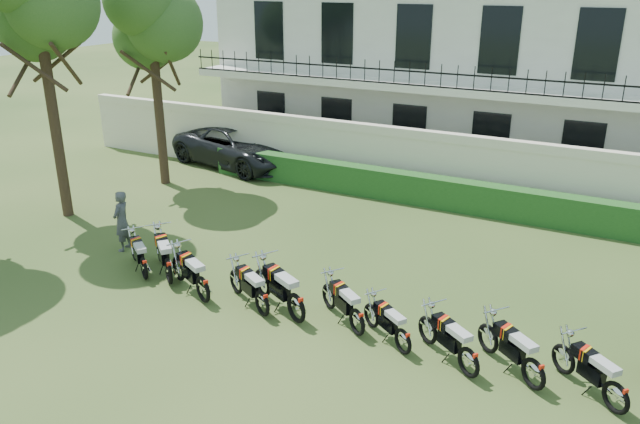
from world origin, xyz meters
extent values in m
plane|color=#2E471C|center=(0.00, 0.00, 0.00)|extent=(100.00, 100.00, 0.00)
cube|color=beige|center=(0.00, 8.00, 1.00)|extent=(30.00, 0.30, 2.00)
cube|color=beige|center=(0.00, 8.00, 2.15)|extent=(30.00, 0.35, 0.30)
cube|color=#1A4518|center=(1.00, 7.20, 0.50)|extent=(18.00, 0.60, 1.00)
cube|color=silver|center=(0.00, 14.00, 3.50)|extent=(20.00, 8.00, 7.00)
cube|color=silver|center=(0.00, 9.30, 3.50)|extent=(20.00, 1.40, 0.25)
cube|color=black|center=(0.00, 8.65, 4.10)|extent=(20.00, 0.05, 0.05)
cube|color=black|center=(0.00, 8.65, 3.65)|extent=(20.00, 0.05, 0.05)
cube|color=black|center=(-7.50, 10.02, 1.60)|extent=(1.30, 0.12, 2.20)
cube|color=black|center=(-7.50, 10.02, 5.10)|extent=(1.30, 0.12, 2.20)
cube|color=black|center=(-4.50, 10.02, 1.60)|extent=(1.30, 0.12, 2.20)
cube|color=black|center=(-4.50, 10.02, 5.10)|extent=(1.30, 0.12, 2.20)
cube|color=black|center=(-1.50, 10.02, 1.60)|extent=(1.30, 0.12, 2.20)
cube|color=black|center=(-1.50, 10.02, 5.10)|extent=(1.30, 0.12, 2.20)
cube|color=black|center=(1.50, 10.02, 1.60)|extent=(1.30, 0.12, 2.20)
cube|color=black|center=(1.50, 10.02, 5.10)|extent=(1.30, 0.12, 2.20)
cube|color=black|center=(4.50, 10.02, 1.60)|extent=(1.30, 0.12, 2.20)
cube|color=black|center=(4.50, 10.02, 5.10)|extent=(1.30, 0.12, 2.20)
cylinder|color=#473323|center=(-9.50, 1.00, 2.97)|extent=(0.32, 0.32, 5.95)
sphere|color=#355B24|center=(-9.10, 1.20, 6.38)|extent=(2.60, 2.60, 2.60)
sphere|color=#355B24|center=(-10.10, 1.30, 5.78)|extent=(2.20, 2.20, 2.20)
cylinder|color=#473323|center=(-9.00, 5.00, 2.62)|extent=(0.32, 0.32, 5.25)
sphere|color=#355B24|center=(-8.60, 5.20, 5.62)|extent=(2.60, 2.60, 2.60)
sphere|color=#355B24|center=(-9.60, 5.30, 5.10)|extent=(2.20, 2.20, 2.20)
sphere|color=#355B24|center=(-8.90, 4.50, 6.38)|extent=(2.40, 2.40, 2.40)
torus|color=black|center=(-3.67, -1.67, 0.28)|extent=(0.52, 0.40, 0.57)
torus|color=black|center=(-4.67, -0.96, 0.28)|extent=(0.52, 0.40, 0.57)
cube|color=black|center=(-4.13, -1.34, 0.42)|extent=(0.52, 0.44, 0.28)
cube|color=black|center=(-4.31, -1.21, 0.68)|extent=(0.49, 0.45, 0.21)
cube|color=red|center=(-4.31, -1.21, 0.69)|extent=(0.14, 0.27, 0.22)
cube|color=#FFB20D|center=(-4.26, -1.25, 0.69)|extent=(0.11, 0.26, 0.22)
cube|color=#B7B7B7|center=(-3.92, -1.49, 0.72)|extent=(0.55, 0.48, 0.11)
cylinder|color=silver|center=(-4.55, -1.04, 0.96)|extent=(0.35, 0.48, 0.03)
torus|color=black|center=(-2.91, -1.68, 0.32)|extent=(0.57, 0.50, 0.66)
torus|color=black|center=(-3.99, -0.78, 0.32)|extent=(0.57, 0.50, 0.66)
cube|color=black|center=(-3.41, -1.27, 0.49)|extent=(0.58, 0.53, 0.32)
cube|color=black|center=(-3.60, -1.11, 0.78)|extent=(0.55, 0.53, 0.24)
cube|color=red|center=(-3.60, -1.11, 0.79)|extent=(0.18, 0.30, 0.25)
cube|color=#FFB20D|center=(-3.55, -1.15, 0.79)|extent=(0.15, 0.29, 0.25)
cube|color=#B7B7B7|center=(-3.18, -1.46, 0.82)|extent=(0.62, 0.58, 0.13)
cylinder|color=silver|center=(-3.86, -0.89, 1.10)|extent=(0.44, 0.52, 0.03)
torus|color=black|center=(-1.53, -1.88, 0.31)|extent=(0.61, 0.37, 0.64)
torus|color=black|center=(-2.75, -1.27, 0.31)|extent=(0.61, 0.37, 0.64)
cube|color=black|center=(-2.09, -1.60, 0.47)|extent=(0.60, 0.43, 0.31)
cube|color=black|center=(-2.31, -1.49, 0.75)|extent=(0.54, 0.45, 0.23)
cube|color=red|center=(-2.31, -1.49, 0.76)|extent=(0.12, 0.29, 0.24)
cube|color=#FFB20D|center=(-2.25, -1.52, 0.76)|extent=(0.08, 0.29, 0.24)
cube|color=#B7B7B7|center=(-1.84, -1.73, 0.80)|extent=(0.63, 0.48, 0.13)
cylinder|color=silver|center=(-2.61, -1.34, 1.07)|extent=(0.31, 0.58, 0.03)
torus|color=black|center=(-0.05, -1.77, 0.29)|extent=(0.57, 0.37, 0.60)
torus|color=black|center=(-1.16, -1.16, 0.29)|extent=(0.57, 0.37, 0.60)
cube|color=black|center=(-0.56, -1.49, 0.44)|extent=(0.56, 0.41, 0.29)
cube|color=black|center=(-0.76, -1.38, 0.71)|extent=(0.51, 0.44, 0.22)
cube|color=red|center=(-0.76, -1.38, 0.72)|extent=(0.12, 0.27, 0.23)
cube|color=#FFB20D|center=(-0.71, -1.41, 0.72)|extent=(0.09, 0.27, 0.23)
cube|color=#B7B7B7|center=(-0.33, -1.61, 0.75)|extent=(0.59, 0.47, 0.12)
cylinder|color=silver|center=(-1.04, -1.23, 1.00)|extent=(0.31, 0.53, 0.03)
torus|color=black|center=(0.84, -1.69, 0.33)|extent=(0.65, 0.40, 0.68)
torus|color=black|center=(-0.45, -1.02, 0.33)|extent=(0.65, 0.40, 0.68)
cube|color=black|center=(0.25, -1.38, 0.50)|extent=(0.64, 0.46, 0.33)
cube|color=black|center=(0.02, -1.26, 0.80)|extent=(0.58, 0.49, 0.25)
cube|color=red|center=(0.02, -1.26, 0.81)|extent=(0.13, 0.31, 0.26)
cube|color=#FFB20D|center=(0.08, -1.30, 0.81)|extent=(0.09, 0.31, 0.26)
cube|color=#B7B7B7|center=(0.51, -1.52, 0.85)|extent=(0.67, 0.52, 0.13)
cylinder|color=silver|center=(-0.30, -1.10, 1.14)|extent=(0.34, 0.61, 0.03)
torus|color=black|center=(2.08, -1.57, 0.29)|extent=(0.53, 0.42, 0.59)
torus|color=black|center=(1.06, -0.83, 0.29)|extent=(0.53, 0.42, 0.59)
cube|color=black|center=(1.61, -1.23, 0.44)|extent=(0.54, 0.45, 0.29)
cube|color=black|center=(1.43, -1.10, 0.70)|extent=(0.50, 0.46, 0.21)
cube|color=red|center=(1.43, -1.10, 0.71)|extent=(0.15, 0.27, 0.22)
cube|color=#FFB20D|center=(1.48, -1.13, 0.71)|extent=(0.12, 0.27, 0.22)
cube|color=#B7B7B7|center=(1.82, -1.38, 0.74)|extent=(0.57, 0.50, 0.12)
cylinder|color=silver|center=(1.18, -0.92, 0.99)|extent=(0.36, 0.49, 0.03)
torus|color=black|center=(3.14, -1.72, 0.26)|extent=(0.49, 0.37, 0.54)
torus|color=black|center=(2.19, -1.09, 0.26)|extent=(0.49, 0.37, 0.54)
cube|color=black|center=(2.70, -1.43, 0.40)|extent=(0.49, 0.40, 0.26)
cube|color=black|center=(2.53, -1.32, 0.64)|extent=(0.46, 0.41, 0.19)
cube|color=red|center=(2.53, -1.32, 0.64)|extent=(0.13, 0.25, 0.20)
cube|color=#FFB20D|center=(2.58, -1.34, 0.64)|extent=(0.10, 0.24, 0.20)
cube|color=#B7B7B7|center=(2.90, -1.56, 0.67)|extent=(0.52, 0.45, 0.11)
cylinder|color=silver|center=(2.30, -1.16, 0.90)|extent=(0.32, 0.45, 0.03)
torus|color=black|center=(4.54, -1.93, 0.29)|extent=(0.54, 0.42, 0.60)
torus|color=black|center=(3.50, -1.19, 0.29)|extent=(0.54, 0.42, 0.60)
cube|color=black|center=(4.06, -1.59, 0.44)|extent=(0.54, 0.46, 0.29)
cube|color=black|center=(3.88, -1.46, 0.71)|extent=(0.51, 0.46, 0.22)
cube|color=red|center=(3.88, -1.46, 0.72)|extent=(0.15, 0.28, 0.23)
cube|color=#FFB20D|center=(3.92, -1.49, 0.72)|extent=(0.12, 0.27, 0.23)
cube|color=#B7B7B7|center=(4.28, -1.74, 0.75)|extent=(0.58, 0.51, 0.12)
cylinder|color=silver|center=(3.62, -1.27, 1.00)|extent=(0.37, 0.50, 0.03)
torus|color=black|center=(5.66, -1.78, 0.30)|extent=(0.53, 0.45, 0.61)
torus|color=black|center=(4.65, -0.97, 0.30)|extent=(0.53, 0.45, 0.61)
cube|color=black|center=(5.20, -1.41, 0.45)|extent=(0.54, 0.48, 0.30)
cube|color=black|center=(5.02, -1.26, 0.72)|extent=(0.51, 0.48, 0.22)
cube|color=red|center=(5.02, -1.26, 0.73)|extent=(0.16, 0.28, 0.23)
cube|color=#FFB20D|center=(5.06, -1.30, 0.73)|extent=(0.13, 0.27, 0.23)
cube|color=#B7B7B7|center=(5.41, -1.57, 0.76)|extent=(0.58, 0.53, 0.12)
cylinder|color=silver|center=(4.77, -1.06, 1.02)|extent=(0.40, 0.49, 0.03)
torus|color=black|center=(6.05, -1.00, 0.29)|extent=(0.51, 0.44, 0.59)
cube|color=black|center=(6.56, -1.43, 0.43)|extent=(0.52, 0.47, 0.29)
cube|color=black|center=(6.39, -1.29, 0.69)|extent=(0.49, 0.47, 0.21)
cube|color=red|center=(6.39, -1.29, 0.70)|extent=(0.16, 0.27, 0.22)
cube|color=#FFB20D|center=(6.44, -1.33, 0.70)|extent=(0.13, 0.26, 0.22)
cube|color=#B7B7B7|center=(6.76, -1.60, 0.73)|extent=(0.55, 0.52, 0.12)
cylinder|color=silver|center=(6.16, -1.10, 0.98)|extent=(0.39, 0.46, 0.03)
imported|color=black|center=(-7.91, 8.12, 0.78)|extent=(6.07, 3.75, 1.57)
imported|color=#515256|center=(-5.95, -0.17, 0.84)|extent=(0.53, 0.69, 1.69)
camera|label=1|loc=(6.19, -11.59, 7.03)|focal=35.00mm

